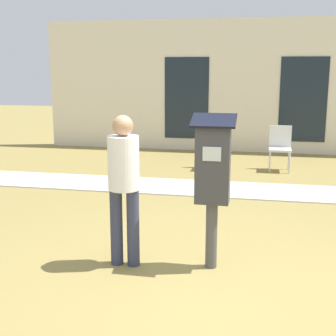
# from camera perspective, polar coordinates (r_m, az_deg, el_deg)

# --- Properties ---
(ground_plane) EXTENTS (40.00, 40.00, 0.00)m
(ground_plane) POSITION_cam_1_polar(r_m,az_deg,el_deg) (4.58, 4.55, -14.31)
(ground_plane) COLOR olive
(sidewalk) EXTENTS (12.00, 1.10, 0.02)m
(sidewalk) POSITION_cam_1_polar(r_m,az_deg,el_deg) (8.04, 7.73, -2.62)
(sidewalk) COLOR beige
(sidewalk) RESTS_ON ground
(building_facade) EXTENTS (10.00, 0.26, 3.20)m
(building_facade) POSITION_cam_1_polar(r_m,az_deg,el_deg) (11.72, 9.26, 9.79)
(building_facade) COLOR beige
(building_facade) RESTS_ON ground
(parking_meter) EXTENTS (0.44, 0.31, 1.59)m
(parking_meter) POSITION_cam_1_polar(r_m,az_deg,el_deg) (4.70, 5.51, -0.47)
(parking_meter) COLOR #4C4C4C
(parking_meter) RESTS_ON ground
(person_standing) EXTENTS (0.32, 0.32, 1.58)m
(person_standing) POSITION_cam_1_polar(r_m,az_deg,el_deg) (4.78, -5.41, -1.33)
(person_standing) COLOR #333851
(person_standing) RESTS_ON ground
(outdoor_chair_left) EXTENTS (0.44, 0.44, 0.90)m
(outdoor_chair_left) POSITION_cam_1_polar(r_m,az_deg,el_deg) (9.61, 5.71, 3.01)
(outdoor_chair_left) COLOR silver
(outdoor_chair_left) RESTS_ON ground
(outdoor_chair_middle) EXTENTS (0.44, 0.44, 0.90)m
(outdoor_chair_middle) POSITION_cam_1_polar(r_m,az_deg,el_deg) (9.71, 13.51, 2.83)
(outdoor_chair_middle) COLOR silver
(outdoor_chair_middle) RESTS_ON ground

